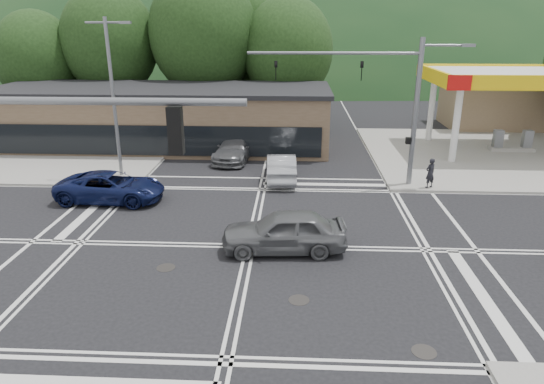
{
  "coord_description": "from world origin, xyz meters",
  "views": [
    {
      "loc": [
        1.8,
        -18.01,
        8.75
      ],
      "look_at": [
        0.76,
        2.8,
        1.4
      ],
      "focal_mm": 32.0,
      "sensor_mm": 36.0,
      "label": 1
    }
  ],
  "objects_px": {
    "car_blue_west": "(111,187)",
    "pedestrian": "(430,173)",
    "car_queue_a": "(281,167)",
    "car_grey_center": "(284,231)",
    "car_queue_b": "(302,129)",
    "car_northbound": "(235,149)"
  },
  "relations": [
    {
      "from": "car_blue_west",
      "to": "car_queue_b",
      "type": "bearing_deg",
      "value": -31.85
    },
    {
      "from": "car_blue_west",
      "to": "car_northbound",
      "type": "height_order",
      "value": "car_northbound"
    },
    {
      "from": "car_northbound",
      "to": "pedestrian",
      "type": "distance_m",
      "value": 12.67
    },
    {
      "from": "car_grey_center",
      "to": "pedestrian",
      "type": "bearing_deg",
      "value": 131.53
    },
    {
      "from": "car_queue_a",
      "to": "pedestrian",
      "type": "bearing_deg",
      "value": 167.02
    },
    {
      "from": "car_grey_center",
      "to": "car_queue_b",
      "type": "distance_m",
      "value": 19.9
    },
    {
      "from": "car_grey_center",
      "to": "pedestrian",
      "type": "xyz_separation_m",
      "value": [
        7.75,
        7.83,
        0.13
      ]
    },
    {
      "from": "pedestrian",
      "to": "car_queue_a",
      "type": "bearing_deg",
      "value": -39.77
    },
    {
      "from": "car_queue_a",
      "to": "car_queue_b",
      "type": "relative_size",
      "value": 1.01
    },
    {
      "from": "car_grey_center",
      "to": "car_queue_b",
      "type": "xyz_separation_m",
      "value": [
        0.89,
        19.88,
        -0.06
      ]
    },
    {
      "from": "car_blue_west",
      "to": "car_grey_center",
      "type": "xyz_separation_m",
      "value": [
        9.01,
        -5.3,
        0.09
      ]
    },
    {
      "from": "car_blue_west",
      "to": "car_queue_a",
      "type": "relative_size",
      "value": 1.16
    },
    {
      "from": "car_queue_a",
      "to": "pedestrian",
      "type": "relative_size",
      "value": 2.84
    },
    {
      "from": "car_grey_center",
      "to": "car_queue_b",
      "type": "bearing_deg",
      "value": 173.66
    },
    {
      "from": "car_queue_b",
      "to": "car_northbound",
      "type": "relative_size",
      "value": 0.88
    },
    {
      "from": "car_queue_a",
      "to": "car_northbound",
      "type": "distance_m",
      "value": 5.25
    },
    {
      "from": "car_grey_center",
      "to": "car_queue_b",
      "type": "height_order",
      "value": "car_grey_center"
    },
    {
      "from": "car_northbound",
      "to": "car_queue_a",
      "type": "bearing_deg",
      "value": -44.47
    },
    {
      "from": "car_blue_west",
      "to": "pedestrian",
      "type": "distance_m",
      "value": 16.95
    },
    {
      "from": "car_blue_west",
      "to": "pedestrian",
      "type": "bearing_deg",
      "value": -79.08
    },
    {
      "from": "car_queue_a",
      "to": "car_northbound",
      "type": "relative_size",
      "value": 0.89
    },
    {
      "from": "car_queue_a",
      "to": "car_northbound",
      "type": "bearing_deg",
      "value": -55.26
    }
  ]
}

